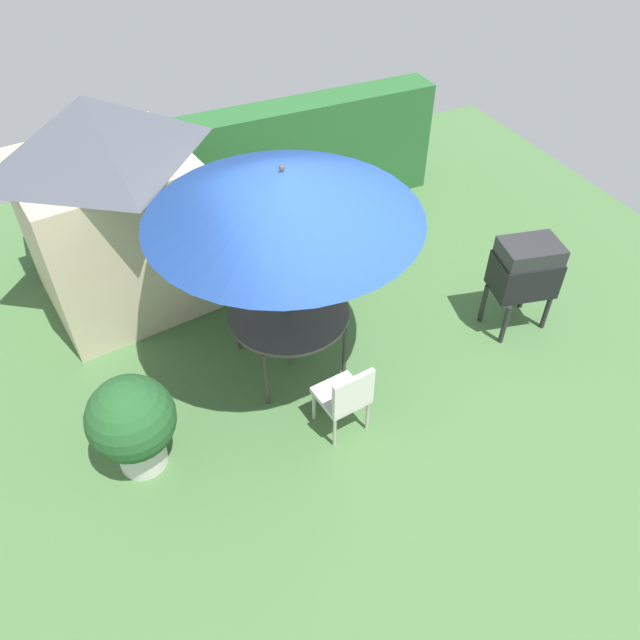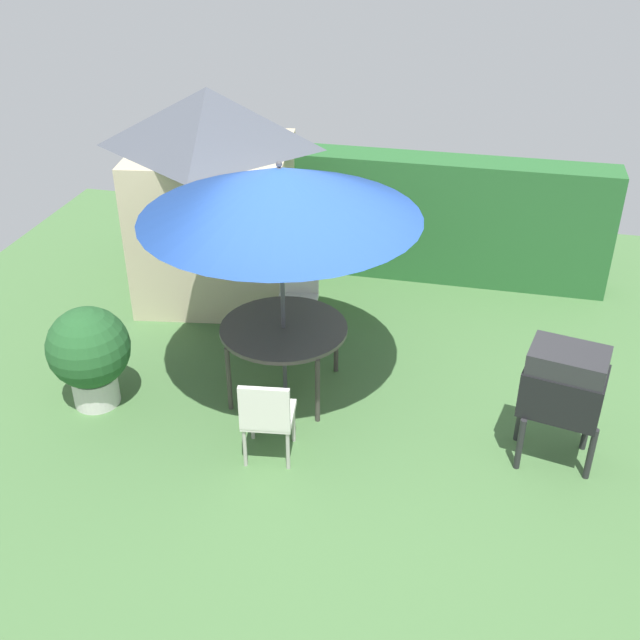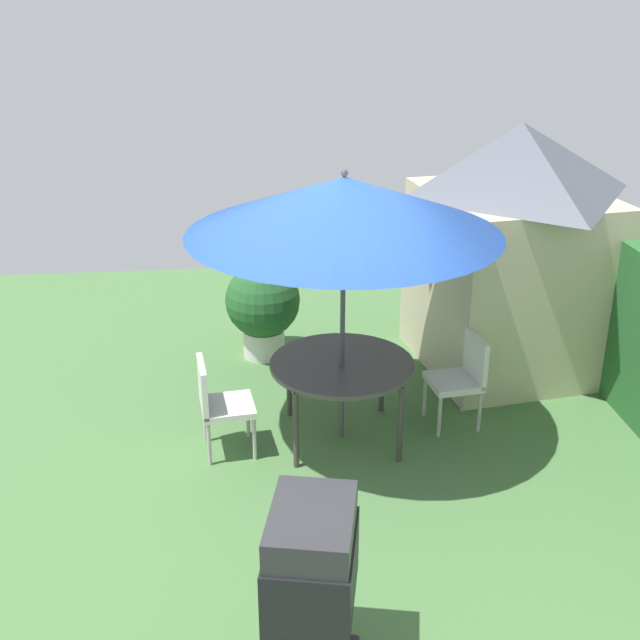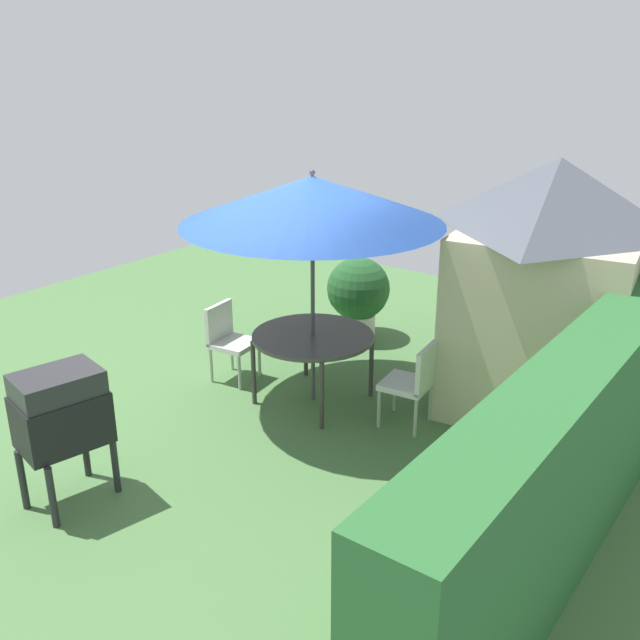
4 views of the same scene
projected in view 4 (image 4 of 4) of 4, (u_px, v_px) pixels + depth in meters
ground_plane at (248, 407)px, 7.74m from camera, size 11.00×11.00×0.00m
hedge_backdrop at (583, 439)px, 5.49m from camera, size 5.89×0.54×1.65m
garden_shed at (547, 285)px, 7.37m from camera, size 2.23×2.10×2.65m
patio_table at (313, 339)px, 7.65m from camera, size 1.31×1.31×0.78m
patio_umbrella at (312, 200)px, 7.11m from camera, size 2.69×2.69×2.53m
bbq_grill at (61, 412)px, 5.85m from camera, size 0.79×0.64×1.20m
chair_near_shed at (228, 337)px, 8.24m from camera, size 0.51×0.52×0.90m
chair_far_side at (414, 380)px, 7.17m from camera, size 0.51×0.52×0.90m
potted_plant_by_shed at (358, 293)px, 9.43m from camera, size 0.83×0.83×1.09m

